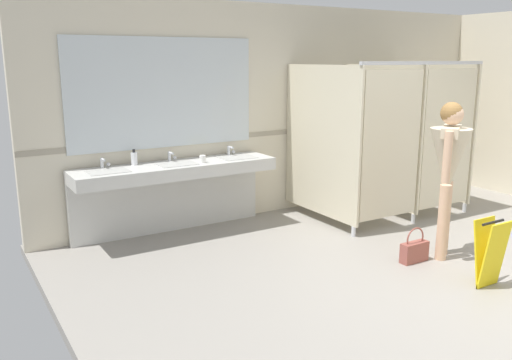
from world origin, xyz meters
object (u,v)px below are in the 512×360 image
object	(u,v)px
paper_cup	(203,159)
wet_floor_sign	(490,253)
handbag	(414,250)
soap_dispenser	(134,158)
person_standing	(449,162)

from	to	relation	value
paper_cup	wet_floor_sign	world-z (taller)	paper_cup
handbag	paper_cup	world-z (taller)	paper_cup
handbag	soap_dispenser	xyz separation A→B (m)	(-2.12, 2.14, 0.80)
person_standing	wet_floor_sign	xyz separation A→B (m)	(-0.24, -0.71, -0.68)
paper_cup	wet_floor_sign	distance (m)	3.10
person_standing	paper_cup	bearing A→B (deg)	132.78
handbag	person_standing	bearing A→B (deg)	-6.43
handbag	paper_cup	bearing A→B (deg)	127.08
handbag	wet_floor_sign	size ratio (longest dim) A/B	0.59
wet_floor_sign	soap_dispenser	bearing A→B (deg)	127.67
person_standing	paper_cup	distance (m)	2.62
handbag	wet_floor_sign	bearing A→B (deg)	-81.53
paper_cup	wet_floor_sign	bearing A→B (deg)	-59.79
soap_dispenser	paper_cup	bearing A→B (deg)	-20.72
wet_floor_sign	handbag	bearing A→B (deg)	98.47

